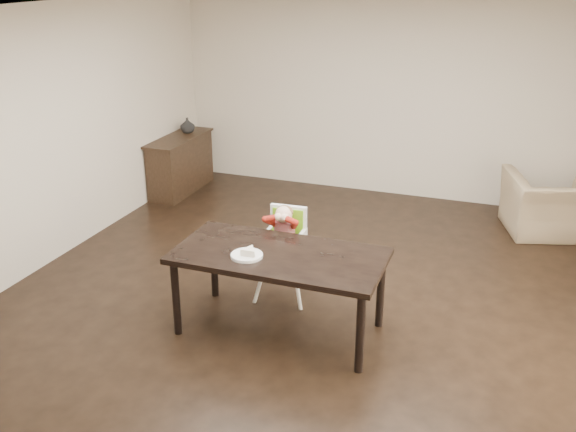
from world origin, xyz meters
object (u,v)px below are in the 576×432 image
(armchair, at_px, (557,195))
(sideboard, at_px, (181,164))
(high_chair, at_px, (285,232))
(dining_table, at_px, (279,262))

(armchair, relative_size, sideboard, 0.88)
(high_chair, xyz_separation_m, sideboard, (-2.45, 2.36, -0.27))
(dining_table, distance_m, high_chair, 0.66)
(dining_table, xyz_separation_m, armchair, (2.32, 3.17, -0.19))
(dining_table, relative_size, armchair, 1.63)
(dining_table, relative_size, high_chair, 1.91)
(armchair, bearing_deg, sideboard, -14.93)
(high_chair, height_order, armchair, armchair)
(armchair, bearing_deg, high_chair, 28.44)
(dining_table, xyz_separation_m, sideboard, (-2.63, 2.99, -0.27))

